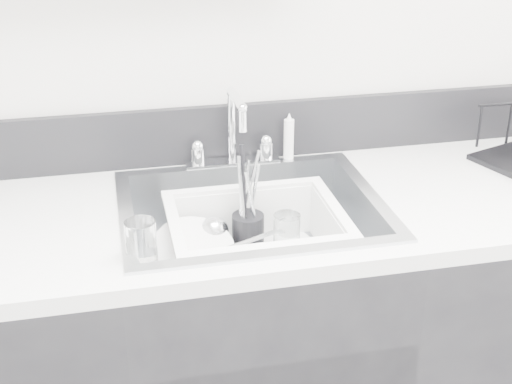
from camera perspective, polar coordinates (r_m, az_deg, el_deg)
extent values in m
cube|color=silver|center=(1.89, -2.34, 13.31)|extent=(3.50, 0.02, 2.60)
cube|color=black|center=(2.00, -0.32, -13.47)|extent=(3.20, 0.62, 0.88)
cube|color=white|center=(1.75, -0.35, -1.68)|extent=(3.20, 0.62, 0.04)
cube|color=black|center=(1.98, -2.18, 4.77)|extent=(3.20, 0.02, 0.16)
cube|color=silver|center=(1.96, -1.92, 2.37)|extent=(0.26, 0.06, 0.02)
cylinder|color=silver|center=(1.94, -4.69, 2.86)|extent=(0.04, 0.04, 0.05)
cylinder|color=silver|center=(1.97, 0.79, 3.33)|extent=(0.04, 0.04, 0.05)
cylinder|color=silver|center=(1.93, -1.96, 5.16)|extent=(0.02, 0.02, 0.20)
cylinder|color=silver|center=(1.82, -1.57, 7.46)|extent=(0.02, 0.15, 0.02)
cylinder|color=white|center=(1.97, 2.64, 4.42)|extent=(0.03, 0.03, 0.14)
cylinder|color=white|center=(1.78, -4.63, -5.81)|extent=(0.22, 0.22, 0.01)
cylinder|color=white|center=(1.78, -4.51, -5.34)|extent=(0.21, 0.21, 0.01)
cylinder|color=white|center=(1.76, -5.01, -4.57)|extent=(0.25, 0.24, 0.09)
cylinder|color=black|center=(1.83, -0.64, -3.30)|extent=(0.08, 0.08, 0.10)
cylinder|color=silver|center=(1.79, -1.09, -0.60)|extent=(0.01, 0.05, 0.20)
cylinder|color=silver|center=(1.79, -0.16, -1.06)|extent=(0.02, 0.04, 0.18)
cylinder|color=black|center=(1.78, -1.00, -0.07)|extent=(0.01, 0.06, 0.22)
cylinder|color=white|center=(1.84, 2.47, -3.26)|extent=(0.09, 0.09, 0.10)
cylinder|color=white|center=(1.51, -9.17, -3.91)|extent=(0.08, 0.08, 0.09)
imported|color=white|center=(1.78, 2.90, -5.49)|extent=(0.13, 0.13, 0.04)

